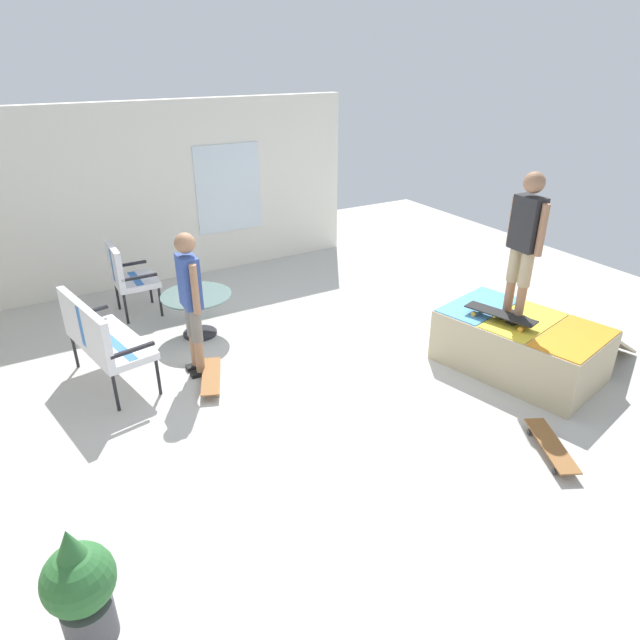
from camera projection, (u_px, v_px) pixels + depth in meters
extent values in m
cube|color=beige|center=(322.00, 371.00, 6.57)|extent=(12.00, 12.00, 0.10)
cube|color=white|center=(172.00, 193.00, 8.66)|extent=(0.20, 6.00, 2.73)
cube|color=silver|center=(229.00, 189.00, 8.99)|extent=(0.03, 1.10, 1.40)
cube|color=tan|center=(520.00, 345.00, 6.37)|extent=(1.94, 1.45, 0.63)
cube|color=orange|center=(575.00, 338.00, 5.85)|extent=(0.78, 1.14, 0.01)
cube|color=yellow|center=(524.00, 320.00, 6.23)|extent=(0.78, 1.14, 0.01)
cube|color=#4C99D8|center=(479.00, 305.00, 6.61)|extent=(0.78, 1.14, 0.01)
cylinder|color=#B2B2B7|center=(500.00, 338.00, 5.92)|extent=(1.64, 0.43, 0.05)
cube|color=tan|center=(556.00, 323.00, 6.96)|extent=(1.86, 1.26, 0.52)
cylinder|color=black|center=(158.00, 377.00, 5.94)|extent=(0.04, 0.04, 0.44)
cylinder|color=black|center=(114.00, 338.00, 6.73)|extent=(0.04, 0.04, 0.44)
cylinder|color=black|center=(116.00, 393.00, 5.66)|extent=(0.04, 0.04, 0.44)
cylinder|color=black|center=(75.00, 351.00, 6.45)|extent=(0.04, 0.04, 0.44)
cube|color=silver|center=(111.00, 343.00, 6.08)|extent=(1.33, 0.78, 0.08)
cube|color=#3872C6|center=(110.00, 339.00, 6.07)|extent=(1.21, 0.33, 0.00)
cube|color=silver|center=(85.00, 325.00, 5.82)|extent=(1.24, 0.32, 0.50)
cube|color=#3872C6|center=(85.00, 325.00, 5.82)|extent=(0.11, 0.10, 0.46)
cube|color=black|center=(132.00, 350.00, 5.61)|extent=(0.13, 0.47, 0.04)
cube|color=black|center=(88.00, 312.00, 6.42)|extent=(0.13, 0.47, 0.04)
cylinder|color=black|center=(160.00, 302.00, 7.71)|extent=(0.04, 0.04, 0.44)
cylinder|color=black|center=(150.00, 289.00, 8.13)|extent=(0.04, 0.04, 0.44)
cylinder|color=black|center=(126.00, 309.00, 7.50)|extent=(0.04, 0.04, 0.44)
cylinder|color=black|center=(117.00, 295.00, 7.92)|extent=(0.04, 0.04, 0.44)
cube|color=silver|center=(136.00, 281.00, 7.70)|extent=(0.62, 0.55, 0.08)
cube|color=#3872C6|center=(136.00, 278.00, 7.68)|extent=(0.58, 0.10, 0.00)
cube|color=silver|center=(115.00, 265.00, 7.47)|extent=(0.62, 0.08, 0.50)
cube|color=#3872C6|center=(115.00, 265.00, 7.47)|extent=(0.10, 0.08, 0.46)
cube|color=black|center=(139.00, 277.00, 7.40)|extent=(0.04, 0.47, 0.04)
cube|color=black|center=(129.00, 264.00, 7.85)|extent=(0.04, 0.47, 0.04)
cylinder|color=black|center=(198.00, 315.00, 7.19)|extent=(0.06, 0.06, 0.55)
cylinder|color=black|center=(200.00, 333.00, 7.30)|extent=(0.44, 0.44, 0.03)
cylinder|color=slate|center=(196.00, 295.00, 7.06)|extent=(0.90, 0.90, 0.02)
cube|color=black|center=(201.00, 373.00, 6.38)|extent=(0.12, 0.24, 0.05)
cylinder|color=#9E7051|center=(199.00, 356.00, 6.29)|extent=(0.10, 0.10, 0.39)
cylinder|color=slate|center=(196.00, 325.00, 6.11)|extent=(0.13, 0.13, 0.39)
cube|color=black|center=(197.00, 366.00, 6.52)|extent=(0.12, 0.24, 0.05)
cylinder|color=#9E7051|center=(195.00, 350.00, 6.42)|extent=(0.10, 0.10, 0.39)
cylinder|color=slate|center=(191.00, 319.00, 6.25)|extent=(0.13, 0.13, 0.39)
cube|color=#334C99|center=(189.00, 282.00, 5.97)|extent=(0.32, 0.19, 0.58)
sphere|color=#9E7051|center=(185.00, 243.00, 5.78)|extent=(0.22, 0.22, 0.22)
cylinder|color=#9E7051|center=(195.00, 290.00, 5.82)|extent=(0.08, 0.08, 0.55)
cylinder|color=#9E7051|center=(184.00, 277.00, 6.13)|extent=(0.08, 0.08, 0.55)
cube|color=black|center=(506.00, 314.00, 6.30)|extent=(0.12, 0.25, 0.05)
cylinder|color=#9E7051|center=(509.00, 297.00, 6.21)|extent=(0.10, 0.10, 0.39)
cylinder|color=tan|center=(514.00, 264.00, 6.04)|extent=(0.13, 0.13, 0.39)
cube|color=black|center=(517.00, 320.00, 6.17)|extent=(0.12, 0.25, 0.05)
cylinder|color=#9E7051|center=(520.00, 302.00, 6.07)|extent=(0.10, 0.10, 0.39)
cylinder|color=tan|center=(526.00, 269.00, 5.90)|extent=(0.13, 0.13, 0.39)
cube|color=#262628|center=(527.00, 224.00, 5.76)|extent=(0.33, 0.20, 0.57)
sphere|color=#9E7051|center=(534.00, 182.00, 5.57)|extent=(0.22, 0.22, 0.22)
cylinder|color=#9E7051|center=(513.00, 221.00, 5.93)|extent=(0.08, 0.08, 0.54)
cylinder|color=#9E7051|center=(542.00, 230.00, 5.61)|extent=(0.08, 0.08, 0.54)
cube|color=brown|center=(211.00, 376.00, 6.20)|extent=(0.82, 0.48, 0.02)
cylinder|color=silver|center=(219.00, 367.00, 6.48)|extent=(0.06, 0.05, 0.06)
cylinder|color=silver|center=(205.00, 368.00, 6.46)|extent=(0.06, 0.05, 0.06)
cylinder|color=silver|center=(218.00, 394.00, 5.99)|extent=(0.06, 0.05, 0.06)
cylinder|color=silver|center=(203.00, 395.00, 5.97)|extent=(0.06, 0.05, 0.06)
cube|color=brown|center=(551.00, 445.00, 5.11)|extent=(0.80, 0.54, 0.02)
cylinder|color=#333333|center=(545.00, 431.00, 5.40)|extent=(0.06, 0.05, 0.06)
cylinder|color=#333333|center=(529.00, 432.00, 5.39)|extent=(0.06, 0.05, 0.06)
cylinder|color=#333333|center=(572.00, 471.00, 4.89)|extent=(0.06, 0.05, 0.06)
cylinder|color=#333333|center=(555.00, 471.00, 4.89)|extent=(0.06, 0.05, 0.06)
cube|color=black|center=(501.00, 314.00, 6.15)|extent=(0.82, 0.42, 0.01)
cylinder|color=gold|center=(481.00, 310.00, 6.41)|extent=(0.06, 0.04, 0.06)
cylinder|color=gold|center=(474.00, 314.00, 6.30)|extent=(0.06, 0.04, 0.06)
cylinder|color=gold|center=(527.00, 324.00, 6.06)|extent=(0.06, 0.04, 0.06)
cylinder|color=gold|center=(520.00, 329.00, 5.96)|extent=(0.06, 0.04, 0.06)
cylinder|color=#515156|center=(90.00, 620.00, 3.48)|extent=(0.32, 0.32, 0.30)
sphere|color=#2D6B33|center=(79.00, 579.00, 3.32)|extent=(0.44, 0.44, 0.44)
cone|color=#2D6B33|center=(70.00, 548.00, 3.20)|extent=(0.24, 0.24, 0.28)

